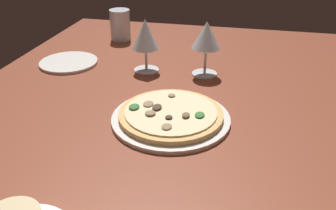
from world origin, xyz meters
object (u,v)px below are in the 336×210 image
object	(u,v)px
wine_glass_near	(145,36)
pizza_main	(171,116)
side_plate	(69,62)
water_glass	(120,27)
wine_glass_far	(206,37)

from	to	relation	value
wine_glass_near	pizza_main	bearing A→B (deg)	-153.85
pizza_main	wine_glass_near	xyz separation A→B (cm)	(27.23, 13.37, 9.68)
wine_glass_near	side_plate	size ratio (longest dim) A/B	0.87
water_glass	side_plate	world-z (taller)	water_glass
pizza_main	water_glass	size ratio (longest dim) A/B	2.46
wine_glass_near	wine_glass_far	bearing A→B (deg)	-87.06
pizza_main	wine_glass_near	bearing A→B (deg)	26.15
wine_glass_near	water_glass	size ratio (longest dim) A/B	1.42
wine_glass_far	wine_glass_near	distance (cm)	17.56
wine_glass_far	water_glass	bearing A→B (deg)	53.50
wine_glass_far	wine_glass_near	xyz separation A→B (cm)	(-0.90, 17.52, -0.55)
pizza_main	wine_glass_near	size ratio (longest dim) A/B	1.73
side_plate	wine_glass_near	bearing A→B (deg)	-89.85
wine_glass_far	water_glass	size ratio (longest dim) A/B	1.43
wine_glass_far	side_plate	world-z (taller)	wine_glass_far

